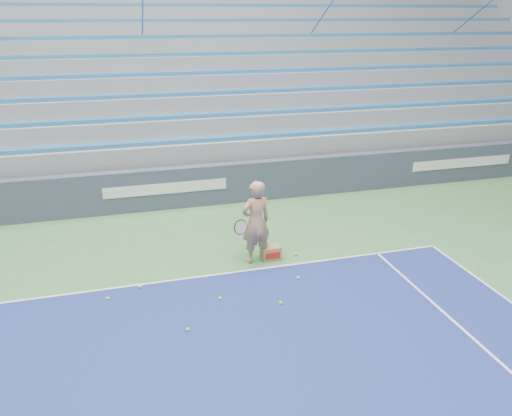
% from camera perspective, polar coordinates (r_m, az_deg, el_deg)
% --- Properties ---
extents(sponsor_barrier, '(30.00, 0.32, 1.10)m').
position_cam_1_polar(sponsor_barrier, '(13.41, -10.28, 2.22)').
color(sponsor_barrier, '#3A4158').
rests_on(sponsor_barrier, ground).
extents(bleachers, '(31.00, 9.15, 7.30)m').
position_cam_1_polar(bleachers, '(18.58, -12.50, 13.07)').
color(bleachers, gray).
rests_on(bleachers, ground).
extents(tennis_player, '(0.97, 0.90, 1.77)m').
position_cam_1_polar(tennis_player, '(10.18, -0.02, -1.64)').
color(tennis_player, tan).
rests_on(tennis_player, ground).
extents(ball_box, '(0.40, 0.32, 0.30)m').
position_cam_1_polar(ball_box, '(10.59, 1.68, -5.10)').
color(ball_box, olive).
rests_on(ball_box, ground).
extents(tennis_ball_0, '(0.07, 0.07, 0.07)m').
position_cam_1_polar(tennis_ball_0, '(9.23, -4.16, -10.26)').
color(tennis_ball_0, '#CBEB30').
rests_on(tennis_ball_0, ground).
extents(tennis_ball_1, '(0.07, 0.07, 0.07)m').
position_cam_1_polar(tennis_ball_1, '(9.09, 2.85, -10.77)').
color(tennis_ball_1, '#CBEB30').
rests_on(tennis_ball_1, ground).
extents(tennis_ball_2, '(0.07, 0.07, 0.07)m').
position_cam_1_polar(tennis_ball_2, '(8.48, -7.81, -13.58)').
color(tennis_ball_2, '#CBEB30').
rests_on(tennis_ball_2, ground).
extents(tennis_ball_3, '(0.07, 0.07, 0.07)m').
position_cam_1_polar(tennis_ball_3, '(10.82, 4.56, -5.24)').
color(tennis_ball_3, '#CBEB30').
rests_on(tennis_ball_3, ground).
extents(tennis_ball_4, '(0.07, 0.07, 0.07)m').
position_cam_1_polar(tennis_ball_4, '(9.89, 4.83, -7.96)').
color(tennis_ball_4, '#CBEB30').
rests_on(tennis_ball_4, ground).
extents(tennis_ball_5, '(0.07, 0.07, 0.07)m').
position_cam_1_polar(tennis_ball_5, '(9.81, -13.10, -8.77)').
color(tennis_ball_5, '#CBEB30').
rests_on(tennis_ball_5, ground).
extents(tennis_ball_6, '(0.07, 0.07, 0.07)m').
position_cam_1_polar(tennis_ball_6, '(9.59, -16.58, -9.88)').
color(tennis_ball_6, '#CBEB30').
rests_on(tennis_ball_6, ground).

